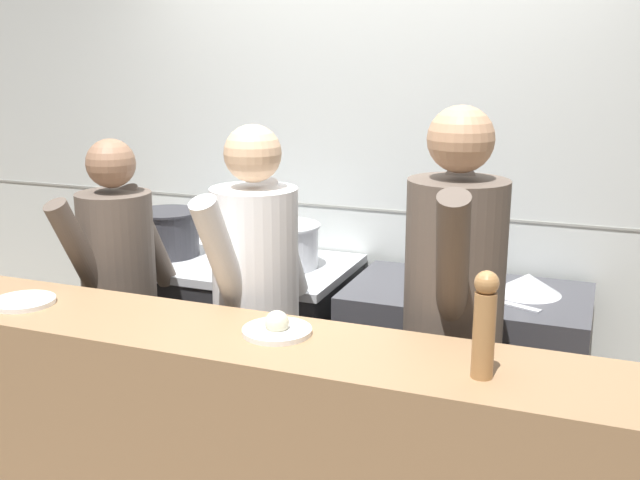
% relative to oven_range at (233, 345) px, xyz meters
% --- Properties ---
extents(wall_back_tiled, '(8.00, 0.06, 2.60)m').
position_rel_oven_range_xyz_m(wall_back_tiled, '(0.63, 0.40, 0.84)').
color(wall_back_tiled, silver).
rests_on(wall_back_tiled, ground_plane).
extents(oven_range, '(1.22, 0.71, 0.91)m').
position_rel_oven_range_xyz_m(oven_range, '(0.00, 0.00, 0.00)').
color(oven_range, '#232326').
rests_on(oven_range, ground_plane).
extents(prep_counter, '(1.06, 0.65, 0.90)m').
position_rel_oven_range_xyz_m(prep_counter, '(1.20, -0.00, -0.01)').
color(prep_counter, '#38383D').
rests_on(prep_counter, ground_plane).
extents(pass_counter, '(3.14, 0.45, 1.03)m').
position_rel_oven_range_xyz_m(pass_counter, '(0.56, -1.15, 0.05)').
color(pass_counter, '#93704C').
rests_on(pass_counter, ground_plane).
extents(stock_pot, '(0.33, 0.33, 0.23)m').
position_rel_oven_range_xyz_m(stock_pot, '(-0.34, -0.02, 0.58)').
color(stock_pot, '#2D2D33').
rests_on(stock_pot, oven_range).
extents(sauce_pot, '(0.35, 0.35, 0.21)m').
position_rel_oven_range_xyz_m(sauce_pot, '(0.30, 0.00, 0.57)').
color(sauce_pot, '#B7BABF').
rests_on(sauce_pot, oven_range).
extents(mixing_bowl_steel, '(0.29, 0.29, 0.09)m').
position_rel_oven_range_xyz_m(mixing_bowl_steel, '(1.45, 0.05, 0.48)').
color(mixing_bowl_steel, '#B7BABF').
rests_on(mixing_bowl_steel, prep_counter).
extents(chefs_knife, '(0.38, 0.17, 0.02)m').
position_rel_oven_range_xyz_m(chefs_knife, '(1.31, -0.10, 0.45)').
color(chefs_knife, '#B7BABF').
rests_on(chefs_knife, prep_counter).
extents(plated_dish_main, '(0.23, 0.23, 0.02)m').
position_rel_oven_range_xyz_m(plated_dish_main, '(-0.23, -1.17, 0.58)').
color(plated_dish_main, white).
rests_on(plated_dish_main, pass_counter).
extents(plated_dish_appetiser, '(0.23, 0.23, 0.08)m').
position_rel_oven_range_xyz_m(plated_dish_appetiser, '(0.77, -1.11, 0.59)').
color(plated_dish_appetiser, white).
rests_on(plated_dish_appetiser, pass_counter).
extents(pepper_mill, '(0.07, 0.07, 0.32)m').
position_rel_oven_range_xyz_m(pepper_mill, '(1.45, -1.20, 0.74)').
color(pepper_mill, '#AD7A47').
rests_on(pepper_mill, pass_counter).
extents(chef_head_cook, '(0.38, 0.69, 1.58)m').
position_rel_oven_range_xyz_m(chef_head_cook, '(-0.22, -0.61, 0.42)').
color(chef_head_cook, black).
rests_on(chef_head_cook, ground_plane).
extents(chef_sous, '(0.38, 0.73, 1.67)m').
position_rel_oven_range_xyz_m(chef_sous, '(0.48, -0.68, 0.47)').
color(chef_sous, black).
rests_on(chef_sous, ground_plane).
extents(chef_line, '(0.41, 0.77, 1.76)m').
position_rel_oven_range_xyz_m(chef_line, '(1.26, -0.65, 0.52)').
color(chef_line, black).
rests_on(chef_line, ground_plane).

